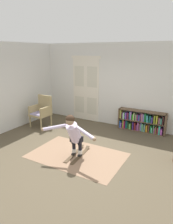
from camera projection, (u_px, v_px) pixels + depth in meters
The scene contains 9 objects.
ground_plane at pixel (80, 153), 5.48m from camera, with size 7.20×7.20×0.00m, color brown.
back_wall at pixel (118, 85), 7.24m from camera, with size 6.00×0.10×2.90m, color silver.
side_wall_left at pixel (8, 87), 6.83m from camera, with size 0.10×6.00×2.90m, color silver.
double_door at pixel (86, 89), 7.86m from camera, with size 1.22×0.05×2.45m.
rug at pixel (77, 155), 5.36m from camera, with size 2.39×1.56×0.01m, color #8F6E55.
bookshelf at pixel (141, 122), 6.92m from camera, with size 1.58×0.30×0.71m.
wicker_chair at pixel (42, 110), 7.32m from camera, with size 0.62×0.62×1.10m.
skis_pair at pixel (78, 154), 5.39m from camera, with size 0.35×0.99×0.07m.
person_skier at pixel (73, 132), 5.01m from camera, with size 1.45×0.69×1.12m.
Camera 1 is at (2.61, -4.21, 2.60)m, focal length 33.07 mm.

